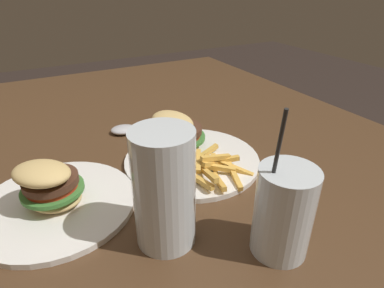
{
  "coord_description": "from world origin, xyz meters",
  "views": [
    {
      "loc": [
        -0.51,
        0.09,
        1.07
      ],
      "look_at": [
        -0.01,
        -0.18,
        0.77
      ],
      "focal_mm": 30.0,
      "sensor_mm": 36.0,
      "label": 1
    }
  ],
  "objects": [
    {
      "name": "juice_glass",
      "position": [
        -0.28,
        -0.17,
        0.79
      ],
      "size": [
        0.08,
        0.08,
        0.22
      ],
      "color": "silver",
      "rests_on": "dining_table"
    },
    {
      "name": "spoon",
      "position": [
        0.18,
        -0.11,
        0.74
      ],
      "size": [
        0.07,
        0.19,
        0.02
      ],
      "rotation": [
        0.0,
        0.0,
        1.35
      ],
      "color": "silver",
      "rests_on": "dining_table"
    },
    {
      "name": "meal_plate_far",
      "position": [
        -0.03,
        0.09,
        0.76
      ],
      "size": [
        0.26,
        0.26,
        0.09
      ],
      "color": "white",
      "rests_on": "dining_table"
    },
    {
      "name": "dining_table",
      "position": [
        0.0,
        0.0,
        0.66
      ],
      "size": [
        1.55,
        1.39,
        0.73
      ],
      "color": "#4C331E",
      "rests_on": "ground_plane"
    },
    {
      "name": "beer_glass",
      "position": [
        -0.18,
        -0.05,
        0.81
      ],
      "size": [
        0.08,
        0.08,
        0.17
      ],
      "color": "silver",
      "rests_on": "dining_table"
    },
    {
      "name": "meal_plate_near",
      "position": [
        0.01,
        -0.18,
        0.76
      ],
      "size": [
        0.28,
        0.27,
        0.09
      ],
      "color": "white",
      "rests_on": "dining_table"
    }
  ]
}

